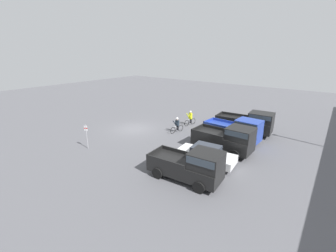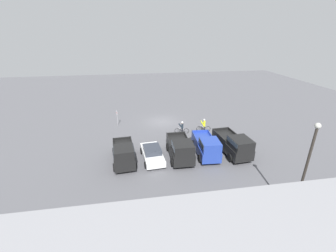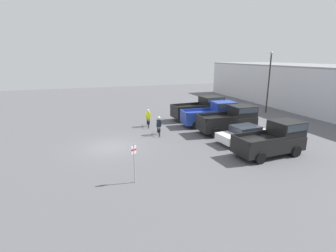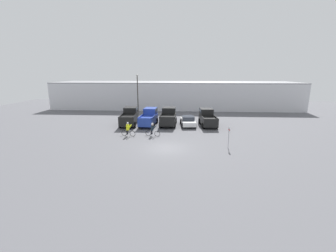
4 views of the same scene
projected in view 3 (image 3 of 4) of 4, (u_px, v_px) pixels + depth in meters
ground_plane at (111, 147)px, 19.55m from camera, size 80.00×80.00×0.00m
pickup_truck_0 at (202, 108)px, 28.01m from camera, size 2.53×5.64×2.36m
pickup_truck_1 at (213, 114)px, 25.36m from camera, size 2.36×5.29×2.29m
pickup_truck_2 at (231, 119)px, 22.88m from camera, size 2.35×5.01×2.38m
sedan_0 at (245, 134)px, 20.32m from camera, size 2.28×4.51×1.37m
pickup_truck_3 at (275, 138)px, 17.80m from camera, size 2.43×5.02×2.27m
cyclist_0 at (159, 125)px, 22.46m from camera, size 1.78×0.55×1.64m
cyclist_1 at (148, 118)px, 25.06m from camera, size 1.76×0.54×1.72m
fire_lane_sign at (134, 159)px, 13.72m from camera, size 0.14×0.28×2.19m
lamppost at (269, 78)px, 30.44m from camera, size 0.36×0.36×7.07m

